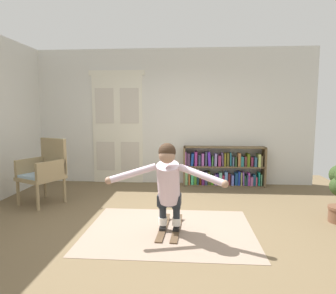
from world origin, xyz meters
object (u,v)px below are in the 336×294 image
(skis_pair, at_px, (170,228))
(person_skier, at_px, (168,182))
(bookshelf, at_px, (222,168))
(wicker_chair, at_px, (45,169))

(skis_pair, relative_size, person_skier, 0.59)
(bookshelf, xyz_separation_m, person_skier, (-0.96, -2.65, 0.32))
(wicker_chair, xyz_separation_m, person_skier, (2.20, -1.21, 0.11))
(person_skier, bearing_deg, bookshelf, 70.07)
(bookshelf, relative_size, person_skier, 1.20)
(wicker_chair, relative_size, skis_pair, 1.29)
(person_skier, bearing_deg, wicker_chair, 151.32)
(bookshelf, xyz_separation_m, skis_pair, (-0.95, -2.47, -0.35))
(skis_pair, xyz_separation_m, person_skier, (-0.01, -0.18, 0.67))
(skis_pair, bearing_deg, person_skier, -92.85)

